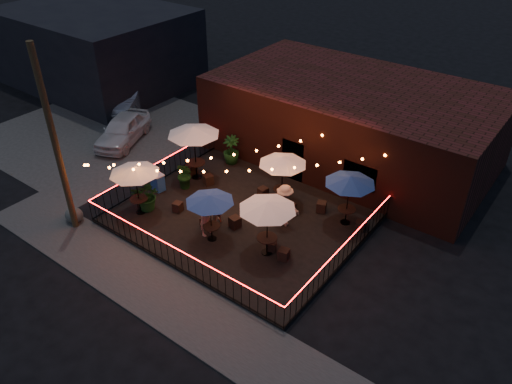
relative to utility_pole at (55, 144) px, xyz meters
The scene contains 39 objects.
ground 7.21m from the utility_pole, 25.71° to the left, with size 110.00×110.00×0.00m, color black.
patio 8.11m from the utility_pole, 40.43° to the left, with size 10.00×8.00×0.15m, color black.
sidewalk 6.74m from the utility_pole, ahead, with size 18.00×2.50×0.05m, color #3B3937.
parking_lot 10.15m from the utility_pole, 135.00° to the left, with size 11.00×12.00×0.02m, color #3B3937.
brick_building 14.27m from the utility_pole, 63.05° to the left, with size 14.00×8.00×4.00m.
background_building 17.19m from the utility_pole, 137.37° to the left, with size 12.00×9.00×5.00m, color black.
utility_pole is the anchor object (origin of this frame).
fence_front 6.38m from the utility_pole, ahead, with size 10.00×0.04×1.04m.
fence_left 5.70m from the utility_pole, 85.03° to the left, with size 0.04×8.00×1.04m.
fence_right 11.85m from the utility_pole, 23.86° to the left, with size 0.04×8.00×1.04m.
festoon_lights 6.32m from the utility_pole, 44.40° to the left, with size 10.02×8.72×1.32m.
cafe_table_0 3.25m from the utility_pole, 54.82° to the left, with size 2.70×2.70×2.36m.
cafe_table_1 6.29m from the utility_pole, 74.90° to the left, with size 3.05×3.05×2.74m.
cafe_table_2 6.31m from the utility_pole, 27.24° to the left, with size 2.60×2.60×2.17m.
cafe_table_3 9.21m from the utility_pole, 47.33° to the left, with size 2.45×2.45×2.36m.
cafe_table_4 8.54m from the utility_pole, 24.05° to the left, with size 2.78×2.78×2.46m.
cafe_table_5 11.71m from the utility_pole, 37.44° to the left, with size 2.36×2.36×2.34m.
bistro_chair_0 4.68m from the utility_pole, 63.47° to the left, with size 0.40×0.40×0.47m, color black.
bistro_chair_1 5.70m from the utility_pole, 49.45° to the left, with size 0.37×0.37×0.44m, color black.
bistro_chair_2 7.11m from the utility_pole, 78.99° to the left, with size 0.43×0.43×0.51m, color black.
bistro_chair_3 7.27m from the utility_pole, 66.92° to the left, with size 0.42×0.42×0.49m, color black.
bistro_chair_4 6.68m from the utility_pole, 35.39° to the left, with size 0.34×0.34×0.41m, color black.
bistro_chair_5 7.76m from the utility_pole, 35.30° to the left, with size 0.41×0.41×0.49m, color black.
bistro_chair_6 9.09m from the utility_pole, 51.50° to the left, with size 0.39×0.39×0.46m, color black.
bistro_chair_7 9.97m from the utility_pole, 42.16° to the left, with size 0.39×0.39×0.47m, color black.
bistro_chair_8 9.30m from the utility_pole, 25.17° to the left, with size 0.34×0.34×0.40m, color black.
bistro_chair_9 9.81m from the utility_pole, 22.61° to the left, with size 0.39×0.39×0.46m, color black.
bistro_chair_10 11.28m from the utility_pole, 41.90° to the left, with size 0.40×0.40×0.48m, color black.
bistro_chair_11 12.66m from the utility_pole, 35.08° to the left, with size 0.36×0.36×0.43m, color black.
patron_a 6.44m from the utility_pole, 30.29° to the left, with size 0.68×0.44×1.85m, color #D9B08F.
patron_b 6.65m from the utility_pole, 37.19° to the left, with size 0.83×0.64×1.70m, color #E0B093.
patron_c 9.40m from the utility_pole, 36.86° to the left, with size 1.25×0.72×1.94m, color #D2A48F.
potted_shrub_a 4.46m from the utility_pole, 57.16° to the left, with size 1.27×1.10×1.42m, color #103B0B.
potted_shrub_b 6.09m from the utility_pole, 69.10° to the left, with size 0.79×0.63×1.43m, color #123E11.
potted_shrub_c 8.88m from the utility_pole, 75.74° to the left, with size 0.83×0.83×1.47m, color #1E3E12.
cooler 5.35m from the utility_pole, 77.38° to the left, with size 0.70×0.55×0.85m.
boulder 3.68m from the utility_pole, 146.68° to the left, with size 0.88×0.74×0.68m, color #44443F.
car_white 8.47m from the utility_pole, 124.13° to the left, with size 1.76×4.38×1.49m, color white.
car_silver 12.81m from the utility_pole, 128.00° to the left, with size 1.77×5.08×1.67m, color gray.
Camera 1 is at (11.03, -11.54, 13.14)m, focal length 35.00 mm.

